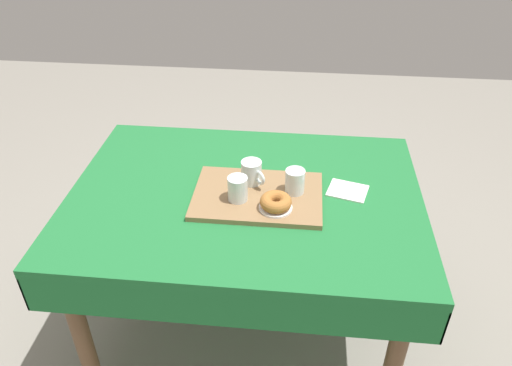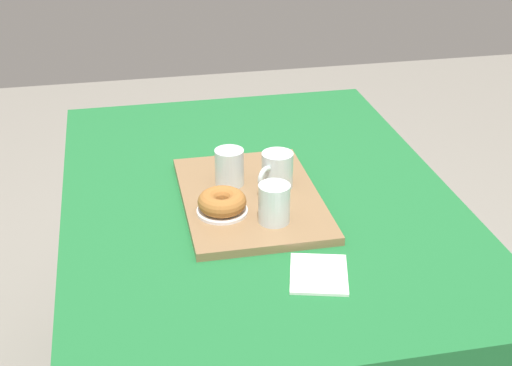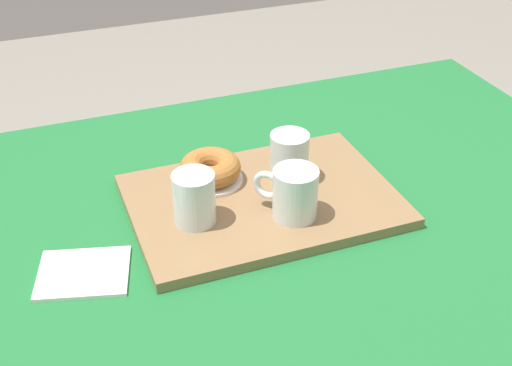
{
  "view_description": "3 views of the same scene",
  "coord_description": "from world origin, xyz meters",
  "px_view_note": "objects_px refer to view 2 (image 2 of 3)",
  "views": [
    {
      "loc": [
        -0.19,
        1.45,
        1.79
      ],
      "look_at": [
        -0.04,
        0.02,
        0.79
      ],
      "focal_mm": 34.54,
      "sensor_mm": 36.0,
      "label": 1
    },
    {
      "loc": [
        -1.53,
        0.32,
        1.57
      ],
      "look_at": [
        -0.05,
        0.01,
        0.78
      ],
      "focal_mm": 50.89,
      "sensor_mm": 36.0,
      "label": 2
    },
    {
      "loc": [
        -0.41,
        -0.9,
        1.43
      ],
      "look_at": [
        -0.07,
        0.01,
        0.79
      ],
      "focal_mm": 48.07,
      "sensor_mm": 36.0,
      "label": 3
    }
  ],
  "objects_px": {
    "water_glass_far": "(229,169)",
    "water_glass_near": "(276,205)",
    "tea_mug_left": "(277,171)",
    "paper_napkin": "(319,274)",
    "serving_tray": "(251,198)",
    "sugar_donut_left": "(222,202)",
    "donut_plate_left": "(222,211)",
    "dining_table": "(257,225)"
  },
  "relations": [
    {
      "from": "tea_mug_left",
      "to": "water_glass_near",
      "type": "relative_size",
      "value": 1.1
    },
    {
      "from": "dining_table",
      "to": "water_glass_near",
      "type": "distance_m",
      "value": 0.24
    },
    {
      "from": "serving_tray",
      "to": "water_glass_near",
      "type": "distance_m",
      "value": 0.14
    },
    {
      "from": "dining_table",
      "to": "paper_napkin",
      "type": "relative_size",
      "value": 9.29
    },
    {
      "from": "paper_napkin",
      "to": "water_glass_far",
      "type": "bearing_deg",
      "value": 16.18
    },
    {
      "from": "tea_mug_left",
      "to": "paper_napkin",
      "type": "xyz_separation_m",
      "value": [
        -0.35,
        -0.01,
        -0.06
      ]
    },
    {
      "from": "donut_plate_left",
      "to": "sugar_donut_left",
      "type": "distance_m",
      "value": 0.02
    },
    {
      "from": "water_glass_far",
      "to": "paper_napkin",
      "type": "bearing_deg",
      "value": -163.82
    },
    {
      "from": "water_glass_far",
      "to": "water_glass_near",
      "type": "bearing_deg",
      "value": -160.67
    },
    {
      "from": "donut_plate_left",
      "to": "sugar_donut_left",
      "type": "bearing_deg",
      "value": 0.0
    },
    {
      "from": "water_glass_far",
      "to": "tea_mug_left",
      "type": "bearing_deg",
      "value": -109.12
    },
    {
      "from": "dining_table",
      "to": "water_glass_far",
      "type": "bearing_deg",
      "value": 75.75
    },
    {
      "from": "dining_table",
      "to": "paper_napkin",
      "type": "height_order",
      "value": "paper_napkin"
    },
    {
      "from": "dining_table",
      "to": "tea_mug_left",
      "type": "distance_m",
      "value": 0.16
    },
    {
      "from": "dining_table",
      "to": "water_glass_far",
      "type": "relative_size",
      "value": 14.4
    },
    {
      "from": "tea_mug_left",
      "to": "paper_napkin",
      "type": "height_order",
      "value": "tea_mug_left"
    },
    {
      "from": "tea_mug_left",
      "to": "water_glass_far",
      "type": "height_order",
      "value": "water_glass_far"
    },
    {
      "from": "sugar_donut_left",
      "to": "water_glass_near",
      "type": "bearing_deg",
      "value": -118.89
    },
    {
      "from": "water_glass_near",
      "to": "sugar_donut_left",
      "type": "bearing_deg",
      "value": 61.11
    },
    {
      "from": "donut_plate_left",
      "to": "serving_tray",
      "type": "bearing_deg",
      "value": -48.61
    },
    {
      "from": "water_glass_far",
      "to": "sugar_donut_left",
      "type": "xyz_separation_m",
      "value": [
        -0.14,
        0.04,
        -0.01
      ]
    },
    {
      "from": "serving_tray",
      "to": "tea_mug_left",
      "type": "height_order",
      "value": "tea_mug_left"
    },
    {
      "from": "tea_mug_left",
      "to": "water_glass_far",
      "type": "bearing_deg",
      "value": 70.88
    },
    {
      "from": "tea_mug_left",
      "to": "donut_plate_left",
      "type": "height_order",
      "value": "tea_mug_left"
    },
    {
      "from": "tea_mug_left",
      "to": "water_glass_far",
      "type": "xyz_separation_m",
      "value": [
        0.04,
        0.11,
        -0.0
      ]
    },
    {
      "from": "water_glass_far",
      "to": "donut_plate_left",
      "type": "xyz_separation_m",
      "value": [
        -0.14,
        0.04,
        -0.04
      ]
    },
    {
      "from": "paper_napkin",
      "to": "sugar_donut_left",
      "type": "bearing_deg",
      "value": 31.13
    },
    {
      "from": "tea_mug_left",
      "to": "water_glass_far",
      "type": "relative_size",
      "value": 1.1
    },
    {
      "from": "dining_table",
      "to": "sugar_donut_left",
      "type": "relative_size",
      "value": 11.68
    },
    {
      "from": "dining_table",
      "to": "serving_tray",
      "type": "bearing_deg",
      "value": 151.61
    },
    {
      "from": "water_glass_near",
      "to": "paper_napkin",
      "type": "xyz_separation_m",
      "value": [
        -0.19,
        -0.04,
        -0.06
      ]
    },
    {
      "from": "sugar_donut_left",
      "to": "serving_tray",
      "type": "bearing_deg",
      "value": -48.61
    },
    {
      "from": "dining_table",
      "to": "tea_mug_left",
      "type": "bearing_deg",
      "value": -116.05
    },
    {
      "from": "dining_table",
      "to": "tea_mug_left",
      "type": "height_order",
      "value": "tea_mug_left"
    },
    {
      "from": "water_glass_far",
      "to": "donut_plate_left",
      "type": "height_order",
      "value": "water_glass_far"
    },
    {
      "from": "water_glass_far",
      "to": "paper_napkin",
      "type": "distance_m",
      "value": 0.41
    },
    {
      "from": "dining_table",
      "to": "sugar_donut_left",
      "type": "distance_m",
      "value": 0.22
    },
    {
      "from": "tea_mug_left",
      "to": "paper_napkin",
      "type": "relative_size",
      "value": 0.71
    },
    {
      "from": "tea_mug_left",
      "to": "sugar_donut_left",
      "type": "distance_m",
      "value": 0.18
    },
    {
      "from": "water_glass_far",
      "to": "dining_table",
      "type": "bearing_deg",
      "value": -104.25
    },
    {
      "from": "serving_tray",
      "to": "paper_napkin",
      "type": "distance_m",
      "value": 0.33
    },
    {
      "from": "dining_table",
      "to": "sugar_donut_left",
      "type": "height_order",
      "value": "sugar_donut_left"
    }
  ]
}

